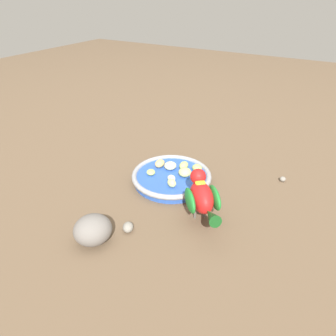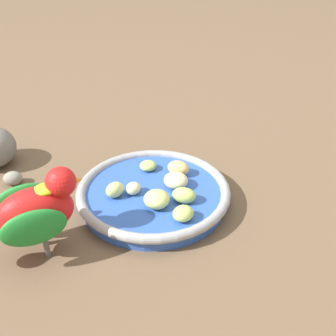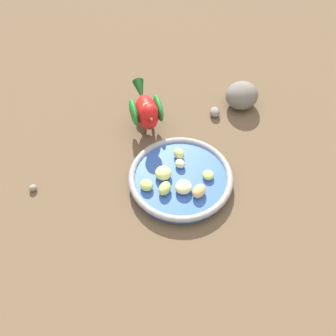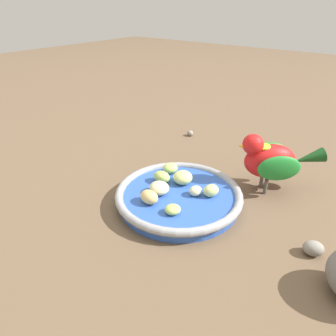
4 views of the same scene
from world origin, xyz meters
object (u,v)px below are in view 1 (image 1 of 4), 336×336
object	(u,v)px
feeding_bowl	(171,177)
apple_piece_0	(184,165)
apple_piece_5	(171,178)
apple_piece_7	(151,172)
apple_piece_2	(170,166)
apple_piece_3	(197,168)
parrot	(202,197)
pebble_0	(128,227)
apple_piece_1	(185,172)
pebble_1	(283,179)
apple_piece_4	(160,163)
rock_large	(93,230)
apple_piece_6	(172,183)

from	to	relation	value
feeding_bowl	apple_piece_0	size ratio (longest dim) A/B	6.68
feeding_bowl	apple_piece_5	world-z (taller)	apple_piece_5
feeding_bowl	apple_piece_7	size ratio (longest dim) A/B	8.65
apple_piece_2	apple_piece_3	world-z (taller)	apple_piece_2
parrot	pebble_0	distance (m)	0.19
apple_piece_1	apple_piece_5	size ratio (longest dim) A/B	1.53
pebble_1	apple_piece_0	bearing A→B (deg)	-66.75
apple_piece_1	apple_piece_7	bearing A→B (deg)	-65.74
apple_piece_4	parrot	world-z (taller)	parrot
feeding_bowl	pebble_0	bearing A→B (deg)	4.27
pebble_0	apple_piece_2	bearing A→B (deg)	-172.01
feeding_bowl	apple_piece_4	xyz separation A→B (m)	(-0.02, -0.05, 0.02)
feeding_bowl	pebble_1	distance (m)	0.33
apple_piece_2	pebble_1	xyz separation A→B (m)	(-0.14, 0.30, -0.03)
pebble_1	apple_piece_5	bearing A→B (deg)	-54.26
pebble_0	apple_piece_7	bearing A→B (deg)	-161.54
apple_piece_5	pebble_1	distance (m)	0.33
apple_piece_2	parrot	size ratio (longest dim) A/B	0.26
apple_piece_2	apple_piece_7	xyz separation A→B (m)	(0.05, -0.03, -0.00)
parrot	rock_large	world-z (taller)	parrot
apple_piece_1	apple_piece_2	world-z (taller)	apple_piece_1
parrot	apple_piece_0	bearing A→B (deg)	-1.68
apple_piece_3	apple_piece_7	distance (m)	0.13
apple_piece_3	apple_piece_6	distance (m)	0.11
apple_piece_4	pebble_0	xyz separation A→B (m)	(0.26, 0.07, -0.02)
apple_piece_6	pebble_0	bearing A→B (deg)	-3.93
apple_piece_3	parrot	distance (m)	0.20
apple_piece_1	apple_piece_6	bearing A→B (deg)	-5.03
apple_piece_1	apple_piece_3	world-z (taller)	apple_piece_1
apple_piece_1	pebble_1	size ratio (longest dim) A/B	2.12
apple_piece_3	pebble_1	xyz separation A→B (m)	(-0.11, 0.23, -0.02)
apple_piece_0	apple_piece_6	bearing A→B (deg)	8.78
apple_piece_2	apple_piece_3	distance (m)	0.08
apple_piece_0	parrot	xyz separation A→B (m)	(0.16, 0.13, 0.04)
apple_piece_3	pebble_1	world-z (taller)	apple_piece_3
parrot	pebble_0	bearing A→B (deg)	92.90
feeding_bowl	apple_piece_5	bearing A→B (deg)	31.30
apple_piece_6	parrot	size ratio (longest dim) A/B	0.20
apple_piece_1	apple_piece_5	distance (m)	0.05
apple_piece_5	apple_piece_2	bearing A→B (deg)	-147.45
rock_large	apple_piece_0	bearing A→B (deg)	173.06
rock_large	apple_piece_1	bearing A→B (deg)	168.56
rock_large	feeding_bowl	bearing A→B (deg)	174.65
apple_piece_3	apple_piece_7	world-z (taller)	apple_piece_3
apple_piece_0	pebble_1	bearing A→B (deg)	113.25
apple_piece_4	apple_piece_6	bearing A→B (deg)	48.56
apple_piece_5	apple_piece_1	bearing A→B (deg)	154.75
apple_piece_4	pebble_0	size ratio (longest dim) A/B	1.16
apple_piece_2	apple_piece_3	xyz separation A→B (m)	(-0.03, 0.07, -0.00)
apple_piece_2	parrot	distance (m)	0.22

